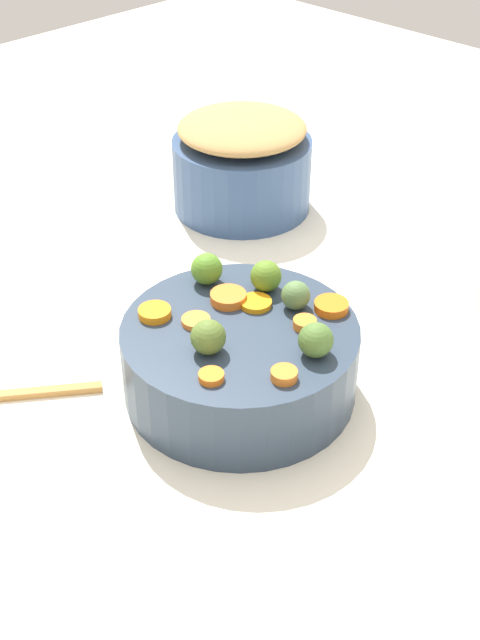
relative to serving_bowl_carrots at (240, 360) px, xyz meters
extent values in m
cube|color=white|center=(0.02, 0.00, -0.05)|extent=(2.40, 2.40, 0.02)
cylinder|color=#2C3B4E|center=(0.00, 0.00, 0.00)|extent=(0.25, 0.25, 0.09)
cylinder|color=#334D78|center=(0.30, -0.31, 0.01)|extent=(0.20, 0.20, 0.11)
ellipsoid|color=tan|center=(0.30, -0.31, 0.08)|extent=(0.19, 0.19, 0.04)
cylinder|color=orange|center=(0.04, 0.03, 0.05)|extent=(0.04, 0.04, 0.01)
cylinder|color=orange|center=(-0.05, -0.05, 0.05)|extent=(0.03, 0.03, 0.01)
cylinder|color=orange|center=(0.04, -0.03, 0.05)|extent=(0.05, 0.05, 0.01)
cylinder|color=orange|center=(-0.05, -0.09, 0.05)|extent=(0.05, 0.05, 0.01)
cylinder|color=orange|center=(0.02, -0.04, 0.05)|extent=(0.05, 0.05, 0.01)
cylinder|color=orange|center=(0.08, 0.05, 0.05)|extent=(0.05, 0.05, 0.01)
cylinder|color=orange|center=(-0.09, 0.03, 0.05)|extent=(0.03, 0.03, 0.01)
cylinder|color=orange|center=(-0.04, 0.08, 0.05)|extent=(0.04, 0.04, 0.01)
sphere|color=#556F2C|center=(-0.01, 0.05, 0.06)|extent=(0.04, 0.04, 0.04)
sphere|color=#4C7030|center=(-0.09, -0.02, 0.06)|extent=(0.04, 0.04, 0.04)
sphere|color=#567E24|center=(0.03, -0.07, 0.06)|extent=(0.04, 0.04, 0.04)
sphere|color=#537540|center=(-0.02, -0.07, 0.06)|extent=(0.03, 0.03, 0.03)
sphere|color=#518526|center=(0.09, -0.04, 0.06)|extent=(0.04, 0.04, 0.04)
camera|label=1|loc=(-0.50, 0.51, 0.57)|focal=47.40mm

